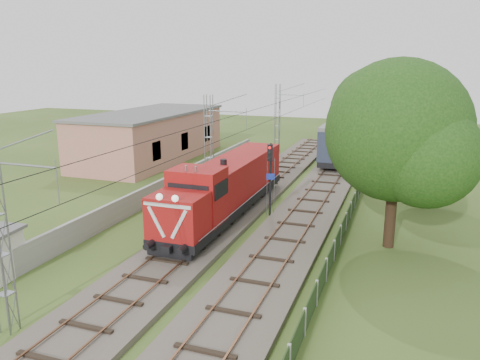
% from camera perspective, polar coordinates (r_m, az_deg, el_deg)
% --- Properties ---
extents(ground, '(140.00, 140.00, 0.00)m').
position_cam_1_polar(ground, '(25.41, -8.18, -9.90)').
color(ground, '#374C1C').
rests_on(ground, ground).
extents(track_main, '(4.20, 70.00, 0.45)m').
position_cam_1_polar(track_main, '(31.27, -2.24, -4.76)').
color(track_main, '#6B6054').
rests_on(track_main, ground).
extents(track_side, '(4.20, 80.00, 0.45)m').
position_cam_1_polar(track_side, '(42.13, 10.73, -0.05)').
color(track_side, '#6B6054').
rests_on(track_side, ground).
extents(catenary, '(3.31, 70.00, 8.00)m').
position_cam_1_polar(catenary, '(35.89, -3.72, 4.05)').
color(catenary, gray).
rests_on(catenary, ground).
extents(boundary_wall, '(0.25, 40.00, 1.50)m').
position_cam_1_polar(boundary_wall, '(38.11, -8.55, -0.57)').
color(boundary_wall, '#9E9E99').
rests_on(boundary_wall, ground).
extents(station_building, '(8.40, 20.40, 5.22)m').
position_cam_1_polar(station_building, '(52.09, -10.73, 5.37)').
color(station_building, '#BC6F65').
rests_on(station_building, ground).
extents(fence, '(0.12, 32.00, 1.20)m').
position_cam_1_polar(fence, '(25.55, 11.37, -8.44)').
color(fence, black).
rests_on(fence, ground).
extents(locomotive, '(2.97, 16.96, 4.31)m').
position_cam_1_polar(locomotive, '(31.47, -1.67, -0.75)').
color(locomotive, black).
rests_on(locomotive, ground).
extents(coach_rake, '(3.27, 122.06, 3.77)m').
position_cam_1_polar(coach_rake, '(104.56, 16.41, 9.30)').
color(coach_rake, black).
rests_on(coach_rake, ground).
extents(signal_post, '(0.55, 0.44, 5.10)m').
position_cam_1_polar(signal_post, '(31.38, 3.70, 1.58)').
color(signal_post, black).
rests_on(signal_post, ground).
extents(tree_a, '(8.19, 7.80, 10.61)m').
position_cam_1_polar(tree_a, '(26.86, 18.84, 5.52)').
color(tree_a, '#382217').
rests_on(tree_a, ground).
extents(tree_b, '(6.25, 5.95, 8.10)m').
position_cam_1_polar(tree_b, '(36.08, 22.00, 4.73)').
color(tree_b, '#382217').
rests_on(tree_b, ground).
extents(tree_c, '(5.58, 5.31, 7.23)m').
position_cam_1_polar(tree_c, '(58.61, 18.89, 7.65)').
color(tree_c, '#382217').
rests_on(tree_c, ground).
extents(tree_d, '(7.38, 7.02, 9.56)m').
position_cam_1_polar(tree_d, '(70.13, 20.27, 9.66)').
color(tree_d, '#382217').
rests_on(tree_d, ground).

